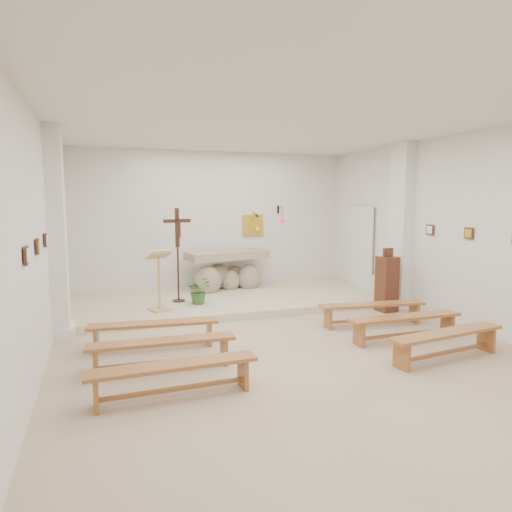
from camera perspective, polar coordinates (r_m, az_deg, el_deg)
name	(u,v)px	position (r m, az deg, el deg)	size (l,w,h in m)	color
ground	(293,352)	(7.13, 4.59, -11.88)	(7.00, 10.00, 0.00)	#C8B490
wall_left	(34,246)	(6.24, -26.03, 1.17)	(0.02, 10.00, 3.50)	white
wall_right	(479,232)	(8.78, 26.07, 2.68)	(0.02, 10.00, 3.50)	white
wall_back	(213,222)	(11.50, -5.40, 4.25)	(7.00, 0.02, 3.50)	white
ceiling	(295,117)	(6.85, 4.90, 16.94)	(7.00, 10.00, 0.02)	silver
sanctuary_platform	(230,300)	(10.29, -3.30, -5.49)	(6.98, 3.00, 0.15)	beige
pilaster_left	(57,234)	(8.21, -23.58, 2.55)	(0.26, 0.55, 3.50)	white
pilaster_right	(401,226)	(10.21, 17.62, 3.59)	(0.26, 0.55, 3.50)	white
gold_wall_relief	(253,225)	(11.77, -0.38, 3.86)	(0.55, 0.04, 0.55)	gold
sanctuary_lamp	(282,219)	(11.77, 3.25, 4.62)	(0.11, 0.36, 0.44)	black
station_frame_left_front	(26,256)	(5.45, -26.79, 0.05)	(0.03, 0.20, 0.20)	#3D241B
station_frame_left_mid	(38,246)	(6.44, -25.64, 1.08)	(0.03, 0.20, 0.20)	#3D241B
station_frame_left_rear	(46,240)	(7.43, -24.79, 1.84)	(0.03, 0.20, 0.20)	#3D241B
station_frame_right_mid	(469,233)	(8.91, 25.06, 2.59)	(0.03, 0.20, 0.20)	#3D241B
station_frame_right_rear	(430,230)	(9.65, 20.93, 3.09)	(0.03, 0.20, 0.20)	#3D241B
radiator_left	(61,312)	(9.13, -23.17, -6.44)	(0.10, 0.85, 0.52)	silver
radiator_right	(381,288)	(10.99, 15.40, -3.89)	(0.10, 0.85, 0.52)	silver
altar	(226,273)	(11.10, -3.73, -2.13)	(2.06, 1.08, 1.01)	#B9A68D
lectern	(160,280)	(9.08, -11.96, -3.01)	(0.52, 0.48, 1.21)	tan
crucifix_stand	(178,248)	(9.73, -9.76, 0.99)	(0.59, 0.26, 1.98)	#381D11
potted_plant	(199,290)	(9.60, -7.19, -4.27)	(0.51, 0.44, 0.57)	#356026
donation_pedestal	(387,284)	(9.84, 16.04, -3.33)	(0.39, 0.39, 1.32)	#4E2716
bench_left_front	(154,329)	(7.35, -12.64, -8.87)	(2.01, 0.52, 0.42)	#9A5F2C
bench_right_front	(372,309)	(8.70, 14.33, -6.43)	(2.01, 0.55, 0.42)	#9A5F2C
bench_left_second	(162,347)	(6.45, -11.64, -11.13)	(2.00, 0.40, 0.42)	#9A5F2C
bench_right_second	(405,322)	(7.95, 18.13, -7.84)	(1.99, 0.34, 0.42)	#9A5F2C
bench_left_third	(173,372)	(5.56, -10.30, -14.11)	(2.00, 0.37, 0.42)	#9A5F2C
bench_right_third	(447,339)	(7.25, 22.74, -9.50)	(2.01, 0.57, 0.42)	#9A5F2C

